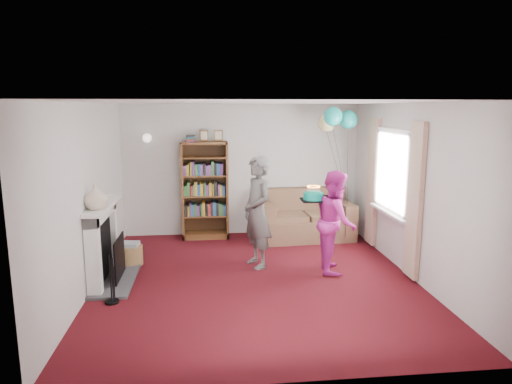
{
  "coord_description": "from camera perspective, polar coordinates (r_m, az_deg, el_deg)",
  "views": [
    {
      "loc": [
        -0.67,
        -6.16,
        2.44
      ],
      "look_at": [
        0.06,
        0.6,
        1.17
      ],
      "focal_mm": 32.0,
      "sensor_mm": 36.0,
      "label": 1
    }
  ],
  "objects": [
    {
      "name": "sofa",
      "position": [
        8.68,
        6.09,
        -3.45
      ],
      "size": [
        1.72,
        0.91,
        0.91
      ],
      "rotation": [
        0.0,
        0.0,
        0.06
      ],
      "color": "brown",
      "rests_on": "ground"
    },
    {
      "name": "window_bay",
      "position": [
        7.45,
        16.62,
        0.59
      ],
      "size": [
        0.14,
        2.02,
        2.2
      ],
      "color": "white",
      "rests_on": "ground"
    },
    {
      "name": "fireplace",
      "position": [
        6.79,
        -18.1,
        -6.45
      ],
      "size": [
        0.55,
        1.8,
        1.12
      ],
      "color": "#3F3F42",
      "rests_on": "ground"
    },
    {
      "name": "mantel_vase",
      "position": [
        6.29,
        -19.42,
        -0.58
      ],
      "size": [
        0.33,
        0.33,
        0.33
      ],
      "primitive_type": "imported",
      "rotation": [
        0.0,
        0.0,
        -0.08
      ],
      "color": "beige",
      "rests_on": "fireplace"
    },
    {
      "name": "wall_sconce",
      "position": [
        8.61,
        -13.47,
        6.58
      ],
      "size": [
        0.16,
        0.23,
        0.16
      ],
      "color": "gold",
      "rests_on": "ground"
    },
    {
      "name": "ceiling",
      "position": [
        6.19,
        0.01,
        11.19
      ],
      "size": [
        4.5,
        5.0,
        0.01
      ],
      "primitive_type": "cube",
      "color": "white",
      "rests_on": "wall_back"
    },
    {
      "name": "person_magenta",
      "position": [
        6.91,
        9.93,
        -3.61
      ],
      "size": [
        0.7,
        0.83,
        1.53
      ],
      "primitive_type": "imported",
      "rotation": [
        0.0,
        0.0,
        1.4
      ],
      "color": "#CB2898",
      "rests_on": "ground"
    },
    {
      "name": "wicker_basket",
      "position": [
        7.47,
        -15.49,
        -7.53
      ],
      "size": [
        0.4,
        0.4,
        0.36
      ],
      "rotation": [
        0.0,
        0.0,
        -0.16
      ],
      "color": "#A67C4D",
      "rests_on": "ground"
    },
    {
      "name": "birthday_cake",
      "position": [
        6.84,
        7.18,
        -0.53
      ],
      "size": [
        0.36,
        0.36,
        0.22
      ],
      "rotation": [
        0.0,
        0.0,
        -0.04
      ],
      "color": "black",
      "rests_on": "ground"
    },
    {
      "name": "wall_right",
      "position": [
        6.92,
        18.95,
        0.11
      ],
      "size": [
        0.02,
        5.0,
        2.5
      ],
      "primitive_type": "cube",
      "color": "silver",
      "rests_on": "ground"
    },
    {
      "name": "wall_back",
      "position": [
        8.77,
        -1.75,
        2.8
      ],
      "size": [
        4.5,
        0.02,
        2.5
      ],
      "primitive_type": "cube",
      "color": "silver",
      "rests_on": "ground"
    },
    {
      "name": "wall_left",
      "position": [
        6.47,
        -20.31,
        -0.67
      ],
      "size": [
        0.02,
        5.0,
        2.5
      ],
      "primitive_type": "cube",
      "color": "silver",
      "rests_on": "ground"
    },
    {
      "name": "ground",
      "position": [
        6.66,
        0.01,
        -10.91
      ],
      "size": [
        5.0,
        5.0,
        0.0
      ],
      "primitive_type": "plane",
      "color": "#38080D",
      "rests_on": "ground"
    },
    {
      "name": "person_striped",
      "position": [
        6.96,
        0.17,
        -2.54
      ],
      "size": [
        0.6,
        0.73,
        1.72
      ],
      "primitive_type": "imported",
      "rotation": [
        0.0,
        0.0,
        -1.22
      ],
      "color": "black",
      "rests_on": "ground"
    },
    {
      "name": "balloons",
      "position": [
        8.24,
        9.98,
        8.91
      ],
      "size": [
        0.66,
        0.71,
        1.78
      ],
      "color": "#3F3F3F",
      "rests_on": "ground"
    },
    {
      "name": "bookcase",
      "position": [
        8.6,
        -6.4,
        0.16
      ],
      "size": [
        0.86,
        0.42,
        2.02
      ],
      "color": "#472B14",
      "rests_on": "ground"
    }
  ]
}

